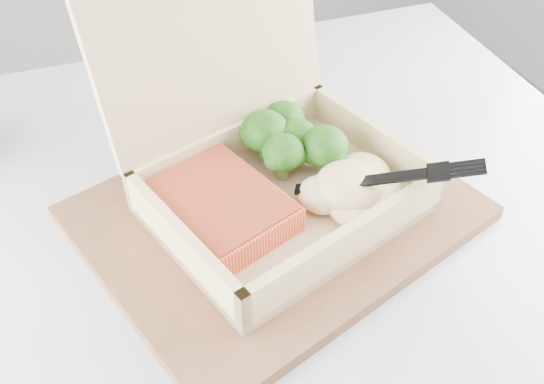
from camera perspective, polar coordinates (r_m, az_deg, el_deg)
name	(u,v)px	position (r m, az deg, el deg)	size (l,w,h in m)	color
cafe_table	(271,364)	(0.72, -0.14, -15.86)	(0.86, 0.86, 0.74)	black
serving_tray	(276,213)	(0.59, 0.35, -1.97)	(0.35, 0.28, 0.01)	brown
takeout_container	(261,143)	(0.57, -1.05, 4.59)	(0.29, 0.28, 0.23)	#9F865F
salmon_fillet	(221,207)	(0.56, -4.85, -1.38)	(0.10, 0.13, 0.03)	#FF5A31
broccoli_pile	(297,142)	(0.61, 2.34, 4.69)	(0.11, 0.11, 0.04)	#296616
mashed_potatoes	(350,186)	(0.57, 7.31, 0.58)	(0.11, 0.09, 0.04)	#CFB486
plastic_fork	(335,179)	(0.55, 5.91, 1.22)	(0.16, 0.11, 0.04)	black
receipt	(212,114)	(0.73, -5.66, 7.32)	(0.08, 0.15, 0.00)	white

